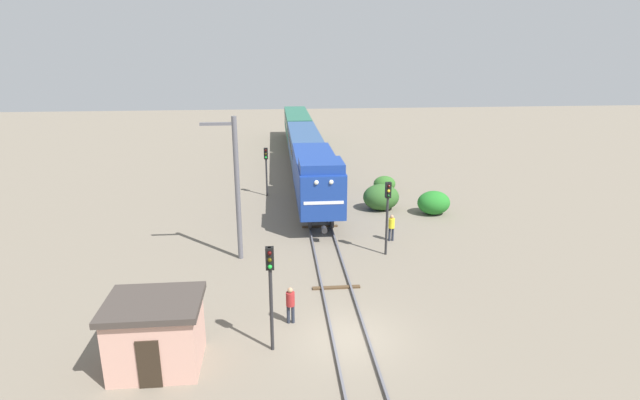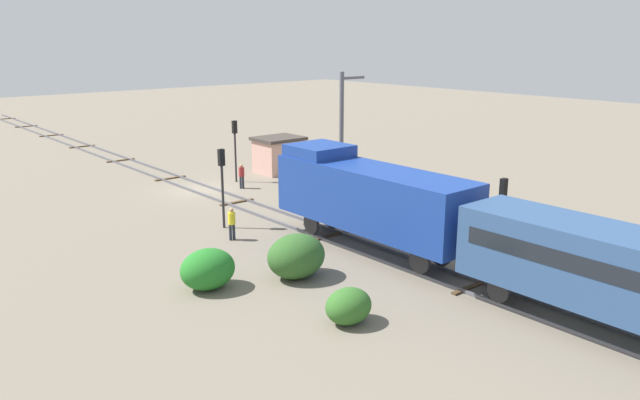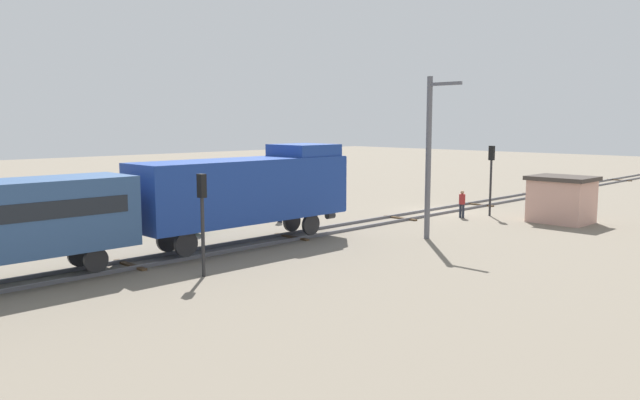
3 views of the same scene
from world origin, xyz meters
The scene contains 15 objects.
ground_plane centered at (0.00, 0.00, 0.00)m, with size 161.30×161.30×0.00m, color #756B5B.
railway_track centered at (0.00, 0.00, 0.07)m, with size 2.40×107.54×0.16m.
locomotive centered at (0.00, 16.23, 2.77)m, with size 2.90×11.60×4.60m.
passenger_car_leading centered at (0.00, 29.57, 2.52)m, with size 2.84×14.00×3.66m.
passenger_car_trailing centered at (0.00, 44.17, 2.52)m, with size 2.84×14.00×3.66m.
traffic_signal_near centered at (-3.20, -0.55, 3.06)m, with size 0.32×0.34×4.42m.
traffic_signal_mid centered at (3.40, 8.47, 3.02)m, with size 0.32×0.34×4.36m.
traffic_signal_far centered at (-3.60, 21.23, 2.75)m, with size 0.32×0.34×3.95m.
worker_near_track centered at (-2.40, 1.42, 1.00)m, with size 0.38×0.38×1.70m.
worker_by_signal centered at (4.20, 10.57, 1.00)m, with size 0.38×0.38×1.70m.
catenary_mast centered at (-5.06, 8.71, 4.31)m, with size 1.94×0.28×8.12m.
relay_hut centered at (-7.50, -1.18, 1.39)m, with size 3.50×2.90×2.74m.
bush_near centered at (4.86, 16.78, 0.97)m, with size 2.67×2.18×1.94m, color #2F5C26.
bush_mid centered at (8.43, 15.40, 0.86)m, with size 2.35×1.93×1.71m, color #247526.
bush_far centered at (6.17, 21.52, 0.67)m, with size 1.83×1.50×1.33m, color #316526.
Camera 1 is at (-2.91, -17.98, 11.60)m, focal length 28.00 mm.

